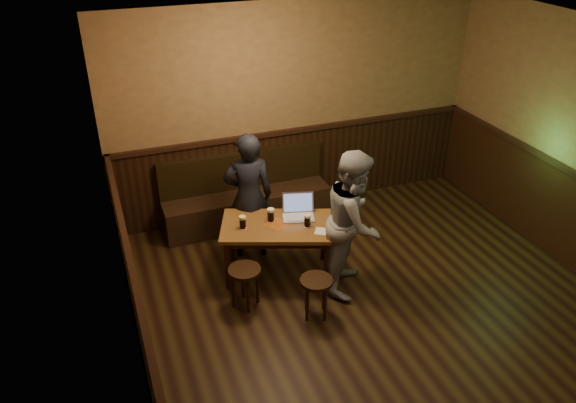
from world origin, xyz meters
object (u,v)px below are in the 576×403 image
(bench, at_px, (246,201))
(stool_right, at_px, (316,287))
(pub_table, at_px, (277,231))
(person_grey, at_px, (354,222))
(pint_right, at_px, (307,221))
(stool_left, at_px, (245,276))
(person_suit, at_px, (249,196))
(pint_left, at_px, (243,222))
(pint_mid, at_px, (271,215))
(laptop, at_px, (298,211))

(bench, relative_size, stool_right, 4.79)
(pub_table, relative_size, person_grey, 0.86)
(pint_right, bearing_deg, person_grey, -37.67)
(stool_left, bearing_deg, pint_right, 17.82)
(pint_right, bearing_deg, person_suit, 125.22)
(bench, distance_m, pub_table, 1.26)
(pint_left, xyz_separation_m, pint_mid, (0.34, 0.04, 0.00))
(pint_right, bearing_deg, pub_table, 152.82)
(pint_left, bearing_deg, person_grey, -25.98)
(laptop, bearing_deg, pint_right, -72.90)
(bench, xyz_separation_m, pint_left, (-0.38, -1.17, 0.43))
(bench, height_order, pint_right, bench)
(pint_mid, bearing_deg, stool_right, -79.72)
(pub_table, height_order, person_suit, person_suit)
(stool_right, xyz_separation_m, pint_mid, (-0.17, 0.93, 0.38))
(laptop, distance_m, person_suit, 0.63)
(pub_table, bearing_deg, pint_mid, 133.71)
(pub_table, xyz_separation_m, stool_left, (-0.51, -0.42, -0.20))
(bench, distance_m, pint_mid, 1.22)
(pint_left, bearing_deg, person_suit, 65.39)
(stool_left, relative_size, laptop, 1.11)
(pint_mid, bearing_deg, laptop, 0.61)
(stool_left, relative_size, stool_right, 1.02)
(pint_left, xyz_separation_m, person_grey, (1.09, -0.53, 0.08))
(pint_left, distance_m, person_suit, 0.50)
(stool_right, bearing_deg, person_grey, 31.89)
(pint_left, relative_size, pint_right, 1.02)
(bench, height_order, stool_right, bench)
(bench, xyz_separation_m, person_grey, (0.71, -1.70, 0.51))
(stool_left, bearing_deg, pint_mid, 47.38)
(bench, relative_size, pint_left, 14.28)
(pub_table, xyz_separation_m, person_grey, (0.71, -0.47, 0.24))
(pint_right, relative_size, person_suit, 0.10)
(laptop, distance_m, person_grey, 0.71)
(stool_left, height_order, person_grey, person_grey)
(pint_right, xyz_separation_m, person_suit, (-0.47, 0.67, 0.05))
(pint_mid, bearing_deg, person_grey, -37.01)
(pint_mid, distance_m, pint_right, 0.42)
(stool_right, bearing_deg, bench, 93.52)
(bench, height_order, person_suit, person_suit)
(pub_table, xyz_separation_m, stool_right, (0.13, -0.83, -0.21))
(pub_table, distance_m, pint_mid, 0.20)
(pint_right, bearing_deg, bench, 102.22)
(pint_left, height_order, person_suit, person_suit)
(pint_right, bearing_deg, stool_left, -162.18)
(bench, bearing_deg, pint_mid, -92.06)
(bench, relative_size, person_suit, 1.39)
(pint_mid, distance_m, laptop, 0.34)
(bench, bearing_deg, laptop, -75.46)
(stool_right, distance_m, pint_right, 0.79)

